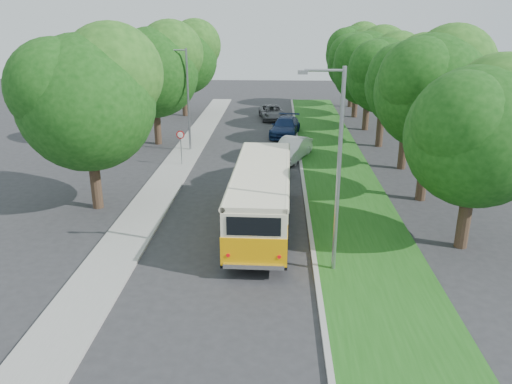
{
  "coord_description": "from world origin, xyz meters",
  "views": [
    {
      "loc": [
        2.02,
        -20.38,
        9.65
      ],
      "look_at": [
        0.98,
        2.6,
        1.5
      ],
      "focal_mm": 35.0,
      "sensor_mm": 36.0,
      "label": 1
    }
  ],
  "objects_px": {
    "car_white": "(292,149)",
    "car_grey": "(272,112)",
    "lamppost_far": "(187,96)",
    "lamppost_near": "(336,166)",
    "car_silver": "(268,171)",
    "vintage_bus": "(261,199)",
    "car_blue": "(285,127)"
  },
  "relations": [
    {
      "from": "lamppost_near",
      "to": "car_silver",
      "type": "distance_m",
      "value": 11.97
    },
    {
      "from": "vintage_bus",
      "to": "car_blue",
      "type": "xyz_separation_m",
      "value": [
        1.33,
        19.77,
        -0.76
      ]
    },
    {
      "from": "lamppost_near",
      "to": "car_blue",
      "type": "bearing_deg",
      "value": 93.83
    },
    {
      "from": "car_white",
      "to": "car_blue",
      "type": "relative_size",
      "value": 0.89
    },
    {
      "from": "car_blue",
      "to": "car_grey",
      "type": "bearing_deg",
      "value": 108.44
    },
    {
      "from": "car_white",
      "to": "car_grey",
      "type": "height_order",
      "value": "car_white"
    },
    {
      "from": "car_silver",
      "to": "car_grey",
      "type": "distance_m",
      "value": 19.88
    },
    {
      "from": "lamppost_far",
      "to": "car_silver",
      "type": "distance_m",
      "value": 10.23
    },
    {
      "from": "car_blue",
      "to": "car_grey",
      "type": "xyz_separation_m",
      "value": [
        -1.21,
        7.07,
        -0.09
      ]
    },
    {
      "from": "car_silver",
      "to": "car_white",
      "type": "xyz_separation_m",
      "value": [
        1.54,
        5.29,
        0.04
      ]
    },
    {
      "from": "lamppost_near",
      "to": "car_grey",
      "type": "bearing_deg",
      "value": 95.18
    },
    {
      "from": "lamppost_near",
      "to": "car_white",
      "type": "height_order",
      "value": "lamppost_near"
    },
    {
      "from": "lamppost_far",
      "to": "car_white",
      "type": "distance_m",
      "value": 8.66
    },
    {
      "from": "vintage_bus",
      "to": "car_blue",
      "type": "height_order",
      "value": "vintage_bus"
    },
    {
      "from": "lamppost_near",
      "to": "vintage_bus",
      "type": "bearing_deg",
      "value": 125.53
    },
    {
      "from": "lamppost_near",
      "to": "car_white",
      "type": "relative_size",
      "value": 1.72
    },
    {
      "from": "car_silver",
      "to": "car_white",
      "type": "relative_size",
      "value": 0.92
    },
    {
      "from": "car_silver",
      "to": "car_white",
      "type": "bearing_deg",
      "value": 91.16
    },
    {
      "from": "lamppost_near",
      "to": "lamppost_far",
      "type": "bearing_deg",
      "value": 115.71
    },
    {
      "from": "lamppost_near",
      "to": "vintage_bus",
      "type": "relative_size",
      "value": 0.78
    },
    {
      "from": "lamppost_near",
      "to": "car_silver",
      "type": "height_order",
      "value": "lamppost_near"
    },
    {
      "from": "car_silver",
      "to": "lamppost_far",
      "type": "bearing_deg",
      "value": 146.99
    },
    {
      "from": "lamppost_far",
      "to": "lamppost_near",
      "type": "bearing_deg",
      "value": -64.29
    },
    {
      "from": "car_silver",
      "to": "car_blue",
      "type": "bearing_deg",
      "value": 102.23
    },
    {
      "from": "lamppost_far",
      "to": "car_grey",
      "type": "height_order",
      "value": "lamppost_far"
    },
    {
      "from": "vintage_bus",
      "to": "car_grey",
      "type": "distance_m",
      "value": 26.86
    },
    {
      "from": "lamppost_near",
      "to": "car_grey",
      "type": "relative_size",
      "value": 1.65
    },
    {
      "from": "lamppost_near",
      "to": "vintage_bus",
      "type": "xyz_separation_m",
      "value": [
        -2.93,
        4.11,
        -2.84
      ]
    },
    {
      "from": "lamppost_far",
      "to": "car_silver",
      "type": "relative_size",
      "value": 1.74
    },
    {
      "from": "lamppost_near",
      "to": "lamppost_far",
      "type": "relative_size",
      "value": 1.07
    },
    {
      "from": "car_white",
      "to": "car_grey",
      "type": "distance_m",
      "value": 14.68
    },
    {
      "from": "vintage_bus",
      "to": "car_blue",
      "type": "bearing_deg",
      "value": 87.39
    }
  ]
}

